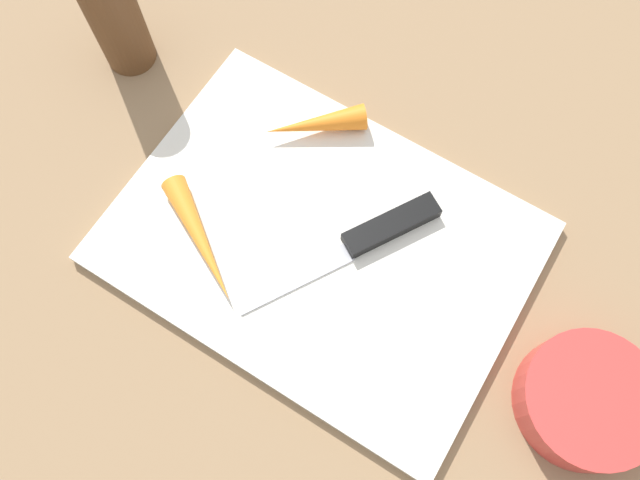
# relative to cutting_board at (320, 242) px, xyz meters

# --- Properties ---
(ground_plane) EXTENTS (1.40, 1.40, 0.00)m
(ground_plane) POSITION_rel_cutting_board_xyz_m (0.00, 0.00, -0.01)
(ground_plane) COLOR #8C6D4C
(cutting_board) EXTENTS (0.36, 0.26, 0.01)m
(cutting_board) POSITION_rel_cutting_board_xyz_m (0.00, 0.00, 0.00)
(cutting_board) COLOR silver
(cutting_board) RESTS_ON ground_plane
(knife) EXTENTS (0.12, 0.18, 0.01)m
(knife) POSITION_rel_cutting_board_xyz_m (0.04, 0.03, 0.01)
(knife) COLOR #B7B7BC
(knife) RESTS_ON cutting_board
(carrot_long) EXTENTS (0.12, 0.08, 0.02)m
(carrot_long) POSITION_rel_cutting_board_xyz_m (-0.09, -0.06, 0.02)
(carrot_long) COLOR orange
(carrot_long) RESTS_ON cutting_board
(carrot_short) EXTENTS (0.09, 0.08, 0.02)m
(carrot_short) POSITION_rel_cutting_board_xyz_m (-0.06, 0.09, 0.02)
(carrot_short) COLOR orange
(carrot_short) RESTS_ON cutting_board
(small_bowl) EXTENTS (0.11, 0.11, 0.04)m
(small_bowl) POSITION_rel_cutting_board_xyz_m (0.26, -0.01, 0.01)
(small_bowl) COLOR red
(small_bowl) RESTS_ON ground_plane
(pepper_grinder) EXTENTS (0.05, 0.05, 0.14)m
(pepper_grinder) POSITION_rel_cutting_board_xyz_m (-0.27, 0.07, 0.06)
(pepper_grinder) COLOR brown
(pepper_grinder) RESTS_ON ground_plane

